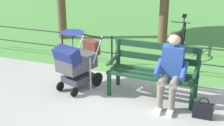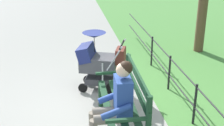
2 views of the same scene
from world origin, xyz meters
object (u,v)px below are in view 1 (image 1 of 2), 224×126
(person_on_bench, at_px, (171,68))
(stroller, at_px, (76,60))
(park_bench, at_px, (154,68))
(handbag, at_px, (203,110))
(bicycle, at_px, (181,38))

(person_on_bench, height_order, stroller, person_on_bench)
(park_bench, xyz_separation_m, handbag, (-0.95, 0.52, -0.40))
(handbag, bearing_deg, bicycle, -75.16)
(person_on_bench, bearing_deg, handbag, 153.63)
(person_on_bench, relative_size, stroller, 1.11)
(bicycle, bearing_deg, park_bench, 87.08)
(park_bench, relative_size, bicycle, 0.97)
(stroller, bearing_deg, person_on_bench, -179.16)
(person_on_bench, distance_m, stroller, 1.78)
(stroller, bearing_deg, park_bench, -170.12)
(handbag, relative_size, bicycle, 0.22)
(handbag, height_order, bicycle, bicycle)
(park_bench, relative_size, handbag, 4.36)
(stroller, bearing_deg, bicycle, -119.05)
(park_bench, distance_m, handbag, 1.15)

